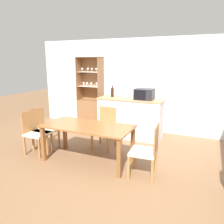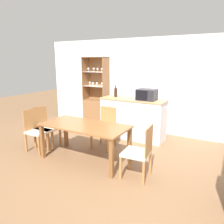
% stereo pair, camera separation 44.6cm
% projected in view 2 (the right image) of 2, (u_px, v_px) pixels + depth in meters
% --- Properties ---
extents(ground_plane, '(18.00, 18.00, 0.00)m').
position_uv_depth(ground_plane, '(99.00, 170.00, 3.99)').
color(ground_plane, brown).
extents(wall_back, '(6.80, 0.06, 2.55)m').
position_uv_depth(wall_back, '(151.00, 86.00, 5.93)').
color(wall_back, silver).
rests_on(wall_back, ground_plane).
extents(kitchen_counter, '(1.64, 0.60, 1.02)m').
position_uv_depth(kitchen_counter, '(133.00, 118.00, 5.59)').
color(kitchen_counter, silver).
rests_on(kitchen_counter, ground_plane).
extents(display_cabinet, '(0.74, 0.38, 2.06)m').
position_uv_depth(display_cabinet, '(96.00, 106.00, 6.70)').
color(display_cabinet, brown).
rests_on(display_cabinet, ground_plane).
extents(dining_table, '(1.74, 0.83, 0.73)m').
position_uv_depth(dining_table, '(85.00, 130.00, 4.28)').
color(dining_table, brown).
rests_on(dining_table, ground_plane).
extents(dining_chair_side_left_far, '(0.44, 0.44, 0.92)m').
position_uv_depth(dining_chair_side_left_far, '(46.00, 127.00, 5.00)').
color(dining_chair_side_left_far, beige).
rests_on(dining_chair_side_left_far, ground_plane).
extents(dining_chair_head_far, '(0.44, 0.44, 0.92)m').
position_uv_depth(dining_chair_head_far, '(105.00, 128.00, 4.95)').
color(dining_chair_head_far, beige).
rests_on(dining_chair_head_far, ground_plane).
extents(dining_chair_side_left_near, '(0.44, 0.44, 0.92)m').
position_uv_depth(dining_chair_side_left_near, '(37.00, 130.00, 4.79)').
color(dining_chair_side_left_near, beige).
rests_on(dining_chair_side_left_near, ground_plane).
extents(dining_chair_side_right_near, '(0.46, 0.46, 0.92)m').
position_uv_depth(dining_chair_side_right_near, '(139.00, 152.00, 3.64)').
color(dining_chair_side_right_near, beige).
rests_on(dining_chair_side_right_near, ground_plane).
extents(microwave, '(0.45, 0.36, 0.27)m').
position_uv_depth(microwave, '(147.00, 95.00, 5.24)').
color(microwave, '#232328').
rests_on(microwave, kitchen_counter).
extents(wine_bottle, '(0.08, 0.08, 0.30)m').
position_uv_depth(wine_bottle, '(116.00, 92.00, 5.71)').
color(wine_bottle, black).
rests_on(wine_bottle, kitchen_counter).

